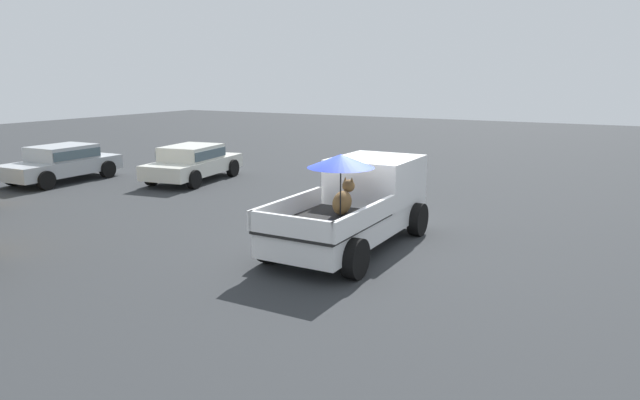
# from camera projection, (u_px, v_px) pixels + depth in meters

# --- Properties ---
(ground_plane) EXTENTS (80.00, 80.00, 0.00)m
(ground_plane) POSITION_uv_depth(u_px,v_px,m) (350.00, 248.00, 12.96)
(ground_plane) COLOR #2D3033
(pickup_truck_main) EXTENTS (5.06, 2.26, 2.23)m
(pickup_truck_main) POSITION_uv_depth(u_px,v_px,m) (359.00, 202.00, 13.13)
(pickup_truck_main) COLOR black
(pickup_truck_main) RESTS_ON ground
(parked_sedan_near) EXTENTS (4.51, 2.44, 1.33)m
(parked_sedan_near) POSITION_uv_depth(u_px,v_px,m) (193.00, 161.00, 21.07)
(parked_sedan_near) COLOR black
(parked_sedan_near) RESTS_ON ground
(parked_sedan_far) EXTENTS (4.35, 2.09, 1.33)m
(parked_sedan_far) POSITION_uv_depth(u_px,v_px,m) (62.00, 161.00, 21.00)
(parked_sedan_far) COLOR black
(parked_sedan_far) RESTS_ON ground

